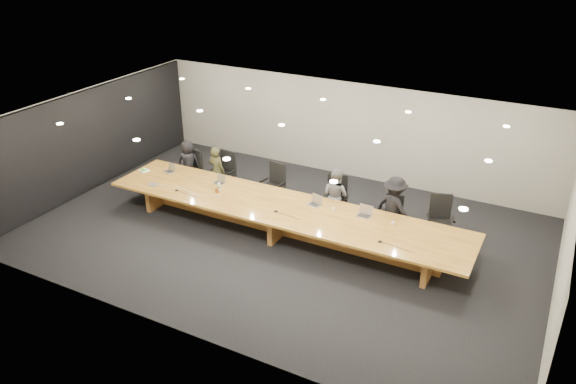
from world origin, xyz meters
name	(u,v)px	position (x,y,z in m)	size (l,w,h in m)	color
ground	(282,234)	(0.00, 0.00, 0.00)	(12.00, 12.00, 0.00)	black
back_wall	(348,130)	(0.00, 4.00, 1.40)	(12.00, 0.02, 2.80)	beige
left_wall_panel	(92,140)	(-5.94, 0.00, 1.37)	(0.08, 7.84, 2.74)	black
conference_table	(282,215)	(0.00, 0.00, 0.52)	(9.00, 1.80, 0.75)	brown
chair_far_left	(191,169)	(-3.55, 1.20, 0.54)	(0.55, 0.55, 1.08)	black
chair_left	(224,172)	(-2.53, 1.31, 0.59)	(0.60, 0.60, 1.18)	black
chair_mid_left	(272,185)	(-0.95, 1.23, 0.59)	(0.60, 0.60, 1.18)	black
chair_mid_right	(336,199)	(0.85, 1.21, 0.60)	(0.61, 0.61, 1.20)	black
chair_right	(392,216)	(2.32, 1.18, 0.51)	(0.52, 0.52, 1.02)	black
chair_far_right	(440,221)	(3.43, 1.31, 0.60)	(0.61, 0.61, 1.20)	black
person_a	(189,163)	(-3.67, 1.26, 0.67)	(0.65, 0.42, 1.34)	black
person_b	(217,171)	(-2.62, 1.12, 0.70)	(0.51, 0.33, 1.39)	#2F301A
person_c	(336,195)	(0.86, 1.20, 0.71)	(0.69, 0.54, 1.42)	slate
person_d	(394,207)	(2.36, 1.14, 0.77)	(0.99, 0.57, 1.53)	black
laptop_a	(169,168)	(-3.64, 0.36, 0.86)	(0.29, 0.21, 0.23)	#BAAF8E
laptop_b	(219,179)	(-2.04, 0.37, 0.86)	(0.29, 0.21, 0.23)	tan
laptop_d	(314,201)	(0.64, 0.40, 0.87)	(0.31, 0.23, 0.25)	tan
laptop_e	(364,212)	(1.88, 0.42, 0.88)	(0.32, 0.24, 0.26)	tan
water_bottle	(219,187)	(-1.79, 0.01, 0.86)	(0.07, 0.07, 0.22)	silver
amber_mug	(217,190)	(-1.79, -0.08, 0.80)	(0.09, 0.09, 0.11)	brown
paper_cup_near	(333,209)	(1.16, 0.35, 0.79)	(0.07, 0.07, 0.08)	silver
paper_cup_far	(393,223)	(2.59, 0.35, 0.79)	(0.07, 0.07, 0.08)	white
notepad	(144,170)	(-4.28, 0.12, 0.76)	(0.27, 0.22, 0.02)	white
lime_gadget	(144,170)	(-4.29, 0.11, 0.78)	(0.17, 0.09, 0.03)	green
av_box	(153,185)	(-3.47, -0.48, 0.77)	(0.22, 0.17, 0.03)	silver
mic_left	(177,190)	(-2.74, -0.46, 0.76)	(0.11, 0.11, 0.03)	black
mic_center	(276,211)	(-0.01, -0.29, 0.76)	(0.11, 0.11, 0.03)	black
mic_right	(380,241)	(2.58, -0.47, 0.76)	(0.10, 0.10, 0.03)	black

